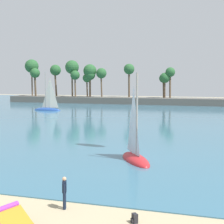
{
  "coord_description": "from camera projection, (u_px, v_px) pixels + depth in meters",
  "views": [
    {
      "loc": [
        8.55,
        -7.77,
        6.57
      ],
      "look_at": [
        2.63,
        11.29,
        4.74
      ],
      "focal_mm": 56.77,
      "sensor_mm": 36.0,
      "label": 1
    }
  ],
  "objects": [
    {
      "name": "palm_headland",
      "position": [
        164.0,
        92.0,
        92.46
      ],
      "size": [
        100.57,
        6.0,
        12.49
      ],
      "color": "#605B54",
      "rests_on": "ground"
    },
    {
      "name": "sea",
      "position": [
        179.0,
        111.0,
        74.11
      ],
      "size": [
        220.0,
        115.38,
        0.06
      ],
      "primitive_type": "cube",
      "color": "#386B84",
      "rests_on": "ground"
    },
    {
      "name": "sailboat_near_shore",
      "position": [
        48.0,
        107.0,
        75.08
      ],
      "size": [
        6.04,
        1.82,
        8.76
      ],
      "color": "#234793",
      "rests_on": "sea"
    },
    {
      "name": "person_at_waterline",
      "position": [
        64.0,
        192.0,
        17.96
      ],
      "size": [
        0.31,
        0.52,
        1.67
      ],
      "color": "#141E33",
      "rests_on": "ground"
    },
    {
      "name": "backpack_spare",
      "position": [
        135.0,
        219.0,
        16.24
      ],
      "size": [
        0.37,
        0.37,
        0.44
      ],
      "color": "#232328",
      "rests_on": "ground"
    },
    {
      "name": "sailboat_toward_headland",
      "position": [
        135.0,
        152.0,
        28.52
      ],
      "size": [
        4.07,
        5.27,
        7.57
      ],
      "color": "red",
      "rests_on": "sea"
    }
  ]
}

